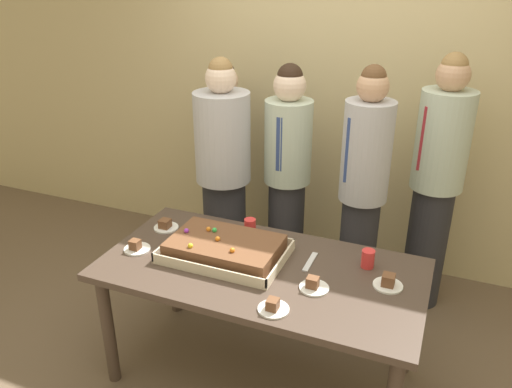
{
  "coord_description": "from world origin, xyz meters",
  "views": [
    {
      "loc": [
        0.85,
        -2.14,
        2.22
      ],
      "look_at": [
        -0.09,
        0.15,
        1.1
      ],
      "focal_mm": 35.45,
      "sensor_mm": 36.0,
      "label": 1
    }
  ],
  "objects_px": {
    "sheet_cake": "(225,248)",
    "plated_slice_far_left": "(388,283)",
    "person_left_edge_reaching": "(436,183)",
    "person_serving_front": "(363,194)",
    "party_table": "(261,281)",
    "plated_slice_near_right": "(313,285)",
    "drink_cup_middle": "(250,227)",
    "person_striped_tie_right": "(224,180)",
    "plated_slice_center_front": "(273,307)",
    "drink_cup_nearest": "(368,259)",
    "person_far_right_suit": "(226,161)",
    "plated_slice_near_left": "(166,226)",
    "cake_server_utensil": "(310,262)",
    "plated_slice_far_right": "(136,247)",
    "person_green_shirt_behind": "(287,179)"
  },
  "relations": [
    {
      "from": "person_left_edge_reaching",
      "to": "person_serving_front",
      "type": "bearing_deg",
      "value": -11.49
    },
    {
      "from": "drink_cup_nearest",
      "to": "person_far_right_suit",
      "type": "xyz_separation_m",
      "value": [
        -1.29,
        0.95,
        0.04
      ]
    },
    {
      "from": "sheet_cake",
      "to": "person_striped_tie_right",
      "type": "distance_m",
      "value": 0.8
    },
    {
      "from": "drink_cup_nearest",
      "to": "person_striped_tie_right",
      "type": "xyz_separation_m",
      "value": [
        -1.1,
        0.53,
        0.07
      ]
    },
    {
      "from": "sheet_cake",
      "to": "plated_slice_far_left",
      "type": "height_order",
      "value": "sheet_cake"
    },
    {
      "from": "party_table",
      "to": "plated_slice_near_left",
      "type": "height_order",
      "value": "plated_slice_near_left"
    },
    {
      "from": "plated_slice_center_front",
      "to": "person_striped_tie_right",
      "type": "bearing_deg",
      "value": 125.69
    },
    {
      "from": "plated_slice_near_right",
      "to": "person_left_edge_reaching",
      "type": "xyz_separation_m",
      "value": [
        0.47,
        1.22,
        0.15
      ]
    },
    {
      "from": "cake_server_utensil",
      "to": "person_serving_front",
      "type": "height_order",
      "value": "person_serving_front"
    },
    {
      "from": "plated_slice_near_right",
      "to": "person_striped_tie_right",
      "type": "xyz_separation_m",
      "value": [
        -0.89,
        0.83,
        0.11
      ]
    },
    {
      "from": "plated_slice_center_front",
      "to": "drink_cup_middle",
      "type": "xyz_separation_m",
      "value": [
        -0.39,
        0.64,
        0.03
      ]
    },
    {
      "from": "party_table",
      "to": "sheet_cake",
      "type": "distance_m",
      "value": 0.27
    },
    {
      "from": "plated_slice_far_right",
      "to": "person_striped_tie_right",
      "type": "distance_m",
      "value": 0.87
    },
    {
      "from": "person_green_shirt_behind",
      "to": "plated_slice_far_right",
      "type": "bearing_deg",
      "value": -24.51
    },
    {
      "from": "plated_slice_near_right",
      "to": "plated_slice_center_front",
      "type": "relative_size",
      "value": 1.0
    },
    {
      "from": "plated_slice_near_left",
      "to": "person_left_edge_reaching",
      "type": "xyz_separation_m",
      "value": [
        1.49,
        0.96,
        0.15
      ]
    },
    {
      "from": "drink_cup_middle",
      "to": "person_striped_tie_right",
      "type": "relative_size",
      "value": 0.06
    },
    {
      "from": "person_striped_tie_right",
      "to": "person_far_right_suit",
      "type": "distance_m",
      "value": 0.46
    },
    {
      "from": "person_far_right_suit",
      "to": "cake_server_utensil",
      "type": "bearing_deg",
      "value": 18.88
    },
    {
      "from": "cake_server_utensil",
      "to": "person_far_right_suit",
      "type": "height_order",
      "value": "person_far_right_suit"
    },
    {
      "from": "plated_slice_far_left",
      "to": "person_far_right_suit",
      "type": "height_order",
      "value": "person_far_right_suit"
    },
    {
      "from": "plated_slice_far_right",
      "to": "cake_server_utensil",
      "type": "height_order",
      "value": "plated_slice_far_right"
    },
    {
      "from": "plated_slice_center_front",
      "to": "drink_cup_nearest",
      "type": "xyz_separation_m",
      "value": [
        0.33,
        0.54,
        0.03
      ]
    },
    {
      "from": "person_green_shirt_behind",
      "to": "person_far_right_suit",
      "type": "distance_m",
      "value": 0.63
    },
    {
      "from": "plated_slice_near_right",
      "to": "person_green_shirt_behind",
      "type": "bearing_deg",
      "value": 115.94
    },
    {
      "from": "party_table",
      "to": "sheet_cake",
      "type": "xyz_separation_m",
      "value": [
        -0.22,
        0.03,
        0.14
      ]
    },
    {
      "from": "plated_slice_near_left",
      "to": "person_far_right_suit",
      "type": "bearing_deg",
      "value": 93.39
    },
    {
      "from": "plated_slice_near_left",
      "to": "plated_slice_far_right",
      "type": "distance_m",
      "value": 0.29
    },
    {
      "from": "plated_slice_far_right",
      "to": "person_striped_tie_right",
      "type": "relative_size",
      "value": 0.09
    },
    {
      "from": "plated_slice_near_right",
      "to": "person_striped_tie_right",
      "type": "distance_m",
      "value": 1.22
    },
    {
      "from": "plated_slice_near_right",
      "to": "drink_cup_middle",
      "type": "relative_size",
      "value": 1.5
    },
    {
      "from": "plated_slice_near_left",
      "to": "plated_slice_near_right",
      "type": "relative_size",
      "value": 1.0
    },
    {
      "from": "party_table",
      "to": "plated_slice_far_right",
      "type": "height_order",
      "value": "plated_slice_far_right"
    },
    {
      "from": "drink_cup_middle",
      "to": "person_green_shirt_behind",
      "type": "distance_m",
      "value": 0.62
    },
    {
      "from": "plated_slice_near_left",
      "to": "person_serving_front",
      "type": "bearing_deg",
      "value": 31.35
    },
    {
      "from": "plated_slice_far_right",
      "to": "person_green_shirt_behind",
      "type": "xyz_separation_m",
      "value": [
        0.54,
        1.04,
        0.11
      ]
    },
    {
      "from": "drink_cup_nearest",
      "to": "drink_cup_middle",
      "type": "xyz_separation_m",
      "value": [
        -0.72,
        0.09,
        0.0
      ]
    },
    {
      "from": "plated_slice_near_left",
      "to": "person_green_shirt_behind",
      "type": "bearing_deg",
      "value": 55.1
    },
    {
      "from": "plated_slice_far_right",
      "to": "person_far_right_suit",
      "type": "xyz_separation_m",
      "value": [
        -0.04,
        1.27,
        0.08
      ]
    },
    {
      "from": "plated_slice_far_left",
      "to": "person_far_right_suit",
      "type": "bearing_deg",
      "value": 142.42
    },
    {
      "from": "plated_slice_near_right",
      "to": "drink_cup_middle",
      "type": "height_order",
      "value": "drink_cup_middle"
    },
    {
      "from": "person_striped_tie_right",
      "to": "drink_cup_nearest",
      "type": "bearing_deg",
      "value": 38.37
    },
    {
      "from": "plated_slice_center_front",
      "to": "person_green_shirt_behind",
      "type": "bearing_deg",
      "value": 106.41
    },
    {
      "from": "drink_cup_middle",
      "to": "party_table",
      "type": "bearing_deg",
      "value": -57.91
    },
    {
      "from": "person_striped_tie_right",
      "to": "person_left_edge_reaching",
      "type": "xyz_separation_m",
      "value": [
        1.36,
        0.39,
        0.04
      ]
    },
    {
      "from": "plated_slice_near_right",
      "to": "person_striped_tie_right",
      "type": "relative_size",
      "value": 0.09
    },
    {
      "from": "drink_cup_middle",
      "to": "person_green_shirt_behind",
      "type": "height_order",
      "value": "person_green_shirt_behind"
    },
    {
      "from": "person_serving_front",
      "to": "person_left_edge_reaching",
      "type": "xyz_separation_m",
      "value": [
        0.42,
        0.31,
        0.02
      ]
    },
    {
      "from": "person_green_shirt_behind",
      "to": "person_striped_tie_right",
      "type": "height_order",
      "value": "person_striped_tie_right"
    },
    {
      "from": "sheet_cake",
      "to": "plated_slice_near_left",
      "type": "relative_size",
      "value": 4.45
    }
  ]
}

